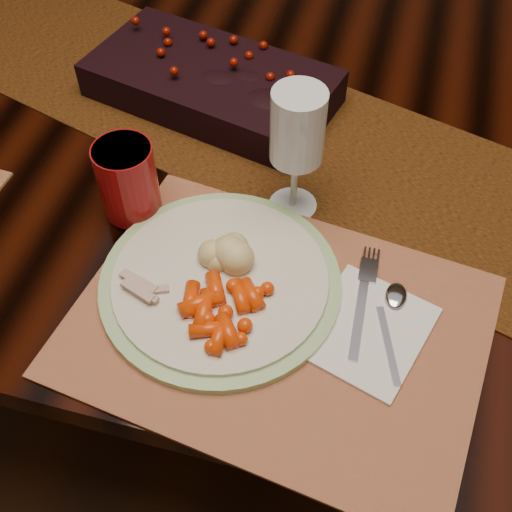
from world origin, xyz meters
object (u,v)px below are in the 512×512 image
(dining_table, at_px, (287,284))
(wine_glass, at_px, (296,155))
(red_cup, at_px, (128,180))
(dinner_plate, at_px, (220,281))
(baby_carrots, at_px, (222,312))
(mashed_potatoes, at_px, (229,252))
(centerpiece, at_px, (212,78))
(placemat_main, at_px, (278,325))
(napkin, at_px, (367,330))
(turkey_shreds, at_px, (149,287))

(dining_table, distance_m, wine_glass, 0.49)
(red_cup, bearing_deg, dining_table, 47.64)
(dinner_plate, xyz_separation_m, red_cup, (-0.15, 0.10, 0.05))
(dining_table, bearing_deg, baby_carrots, -91.79)
(mashed_potatoes, xyz_separation_m, wine_glass, (0.05, 0.13, 0.06))
(dining_table, xyz_separation_m, baby_carrots, (-0.01, -0.35, 0.40))
(dining_table, bearing_deg, wine_glass, -79.00)
(wine_glass, bearing_deg, centerpiece, 132.06)
(red_cup, height_order, wine_glass, wine_glass)
(centerpiece, distance_m, placemat_main, 0.45)
(baby_carrots, height_order, wine_glass, wine_glass)
(wine_glass, bearing_deg, placemat_main, -82.33)
(placemat_main, relative_size, dinner_plate, 1.60)
(napkin, bearing_deg, dinner_plate, -168.37)
(centerpiece, distance_m, turkey_shreds, 0.40)
(placemat_main, xyz_separation_m, mashed_potatoes, (-0.08, 0.06, 0.04))
(napkin, bearing_deg, dining_table, 134.11)
(placemat_main, distance_m, wine_glass, 0.22)
(dining_table, distance_m, turkey_shreds, 0.53)
(baby_carrots, relative_size, turkey_shreds, 1.60)
(dinner_plate, distance_m, red_cup, 0.19)
(centerpiece, height_order, dinner_plate, centerpiece)
(placemat_main, bearing_deg, dinner_plate, 163.62)
(dining_table, relative_size, baby_carrots, 17.18)
(placemat_main, height_order, napkin, napkin)
(dining_table, relative_size, placemat_main, 3.73)
(centerpiece, distance_m, baby_carrots, 0.43)
(placemat_main, height_order, dinner_plate, dinner_plate)
(placemat_main, bearing_deg, baby_carrots, -158.31)
(dining_table, bearing_deg, turkey_shreds, -107.58)
(placemat_main, bearing_deg, turkey_shreds, -171.32)
(centerpiece, distance_m, red_cup, 0.26)
(napkin, distance_m, red_cup, 0.36)
(mashed_potatoes, bearing_deg, red_cup, 156.53)
(mashed_potatoes, distance_m, red_cup, 0.17)
(placemat_main, xyz_separation_m, baby_carrots, (-0.06, -0.02, 0.03))
(napkin, relative_size, wine_glass, 0.78)
(turkey_shreds, height_order, napkin, turkey_shreds)
(dinner_plate, height_order, red_cup, red_cup)
(dining_table, relative_size, centerpiece, 4.71)
(dinner_plate, distance_m, turkey_shreds, 0.09)
(placemat_main, xyz_separation_m, red_cup, (-0.24, 0.13, 0.06))
(placemat_main, distance_m, red_cup, 0.28)
(dining_table, bearing_deg, placemat_main, -80.95)
(dining_table, xyz_separation_m, placemat_main, (0.05, -0.33, 0.38))
(wine_glass, bearing_deg, baby_carrots, -100.07)
(dining_table, height_order, wine_glass, wine_glass)
(baby_carrots, bearing_deg, napkin, 11.26)
(mashed_potatoes, relative_size, napkin, 0.52)
(red_cup, bearing_deg, dinner_plate, -31.68)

